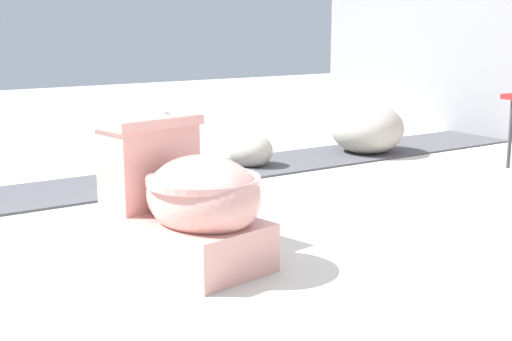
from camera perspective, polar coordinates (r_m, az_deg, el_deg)
The scene contains 5 objects.
ground_plane at distance 2.63m, azimuth -3.41°, elevation -6.91°, with size 14.00×14.00×0.00m, color beige.
gravel_strip at distance 3.94m, azimuth -6.61°, elevation -0.52°, with size 0.56×8.00×0.01m, color #4C4C51.
toilet at distance 2.52m, azimuth -5.61°, elevation -2.57°, with size 0.69×0.48×0.52m.
boulder_near at distance 4.19m, azimuth -0.45°, elevation 1.62°, with size 0.28×0.24×0.20m, color #ADA899.
boulder_far at distance 4.67m, azimuth 8.87°, elevation 3.34°, with size 0.49×0.47×0.33m, color #ADA899.
Camera 1 is at (2.15, -1.26, 0.85)m, focal length 50.00 mm.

